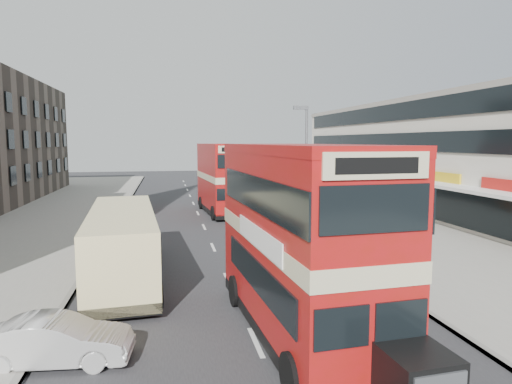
{
  "coord_description": "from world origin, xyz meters",
  "views": [
    {
      "loc": [
        -2.45,
        -10.21,
        5.83
      ],
      "look_at": [
        0.93,
        6.59,
        3.89
      ],
      "focal_mm": 31.4,
      "sensor_mm": 36.0,
      "label": 1
    }
  ],
  "objects": [
    {
      "name": "ground",
      "position": [
        0.0,
        0.0,
        0.0
      ],
      "size": [
        160.0,
        160.0,
        0.0
      ],
      "primitive_type": "plane",
      "color": "#28282B",
      "rests_on": "ground"
    },
    {
      "name": "road_surface",
      "position": [
        0.0,
        20.0,
        0.01
      ],
      "size": [
        12.0,
        90.0,
        0.01
      ],
      "primitive_type": "cube",
      "color": "#28282B",
      "rests_on": "ground"
    },
    {
      "name": "pavement_right",
      "position": [
        12.0,
        20.0,
        0.07
      ],
      "size": [
        12.0,
        90.0,
        0.15
      ],
      "primitive_type": "cube",
      "color": "gray",
      "rests_on": "ground"
    },
    {
      "name": "pavement_left",
      "position": [
        -12.0,
        20.0,
        0.07
      ],
      "size": [
        12.0,
        90.0,
        0.15
      ],
      "primitive_type": "cube",
      "color": "gray",
      "rests_on": "ground"
    },
    {
      "name": "kerb_left",
      "position": [
        -6.1,
        20.0,
        0.07
      ],
      "size": [
        0.2,
        90.0,
        0.16
      ],
      "primitive_type": "cube",
      "color": "gray",
      "rests_on": "ground"
    },
    {
      "name": "kerb_right",
      "position": [
        6.1,
        20.0,
        0.07
      ],
      "size": [
        0.2,
        90.0,
        0.16
      ],
      "primitive_type": "cube",
      "color": "gray",
      "rests_on": "ground"
    },
    {
      "name": "commercial_row",
      "position": [
        19.95,
        22.0,
        4.7
      ],
      "size": [
        9.9,
        46.2,
        9.3
      ],
      "color": "beige",
      "rests_on": "ground"
    },
    {
      "name": "street_lamp",
      "position": [
        6.52,
        18.0,
        4.78
      ],
      "size": [
        1.0,
        0.2,
        8.12
      ],
      "color": "slate",
      "rests_on": "ground"
    },
    {
      "name": "bus_main",
      "position": [
        1.39,
        2.3,
        2.92
      ],
      "size": [
        3.35,
        10.14,
        5.55
      ],
      "rotation": [
        0.0,
        0.0,
        3.2
      ],
      "color": "black",
      "rests_on": "ground"
    },
    {
      "name": "bus_second",
      "position": [
        1.99,
        25.7,
        2.87
      ],
      "size": [
        3.46,
        9.97,
        5.45
      ],
      "rotation": [
        0.0,
        0.0,
        3.22
      ],
      "color": "black",
      "rests_on": "ground"
    },
    {
      "name": "coach",
      "position": [
        -4.34,
        9.17,
        1.61
      ],
      "size": [
        3.36,
        10.46,
        2.73
      ],
      "rotation": [
        0.0,
        0.0,
        0.08
      ],
      "color": "black",
      "rests_on": "ground"
    },
    {
      "name": "car_left_front",
      "position": [
        -5.38,
        1.79,
        0.64
      ],
      "size": [
        3.99,
        1.74,
        1.28
      ],
      "primitive_type": "imported",
      "rotation": [
        0.0,
        0.0,
        1.47
      ],
      "color": "beige",
      "rests_on": "ground"
    },
    {
      "name": "car_right_a",
      "position": [
        5.12,
        14.52,
        0.75
      ],
      "size": [
        5.3,
        2.5,
        1.49
      ],
      "primitive_type": "imported",
      "rotation": [
        0.0,
        0.0,
        -1.49
      ],
      "color": "maroon",
      "rests_on": "ground"
    },
    {
      "name": "car_right_b",
      "position": [
        5.03,
        21.77,
        0.54
      ],
      "size": [
        3.91,
        1.89,
        1.07
      ],
      "primitive_type": "imported",
      "rotation": [
        0.0,
        0.0,
        -1.54
      ],
      "color": "#D16314",
      "rests_on": "ground"
    },
    {
      "name": "pedestrian_near",
      "position": [
        8.07,
        15.06,
        0.95
      ],
      "size": [
        0.62,
        0.44,
        1.61
      ],
      "primitive_type": "imported",
      "rotation": [
        0.0,
        0.0,
        3.07
      ],
      "color": "gray",
      "rests_on": "pavement_right"
    },
    {
      "name": "pedestrian_far",
      "position": [
        8.85,
        29.45,
        1.01
      ],
      "size": [
        1.06,
        0.55,
        1.73
      ],
      "primitive_type": "imported",
      "rotation": [
        0.0,
        0.0,
        0.13
      ],
      "color": "gray",
      "rests_on": "pavement_right"
    },
    {
      "name": "cyclist",
      "position": [
        4.02,
        22.45,
        0.68
      ],
      "size": [
        0.85,
        2.0,
        2.05
      ],
      "rotation": [
        0.0,
        0.0,
        -0.09
      ],
      "color": "gray",
      "rests_on": "ground"
    }
  ]
}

